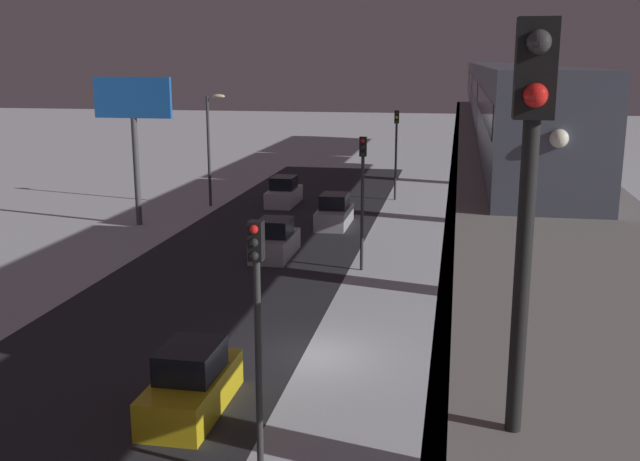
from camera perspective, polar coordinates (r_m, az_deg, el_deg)
name	(u,v)px	position (r m, az deg, el deg)	size (l,w,h in m)	color
ground_plane	(309,355)	(25.76, -0.82, -9.56)	(240.00, 240.00, 0.00)	silver
avenue_asphalt	(152,344)	(27.39, -12.76, -8.49)	(11.00, 89.81, 0.01)	#28282D
elevated_railway	(527,208)	(23.85, 15.61, 1.66)	(5.00, 89.81, 6.25)	gray
subway_train	(493,87)	(54.78, 13.15, 10.70)	(2.94, 74.07, 3.40)	#4C5160
rail_signal	(530,160)	(7.14, 15.82, 5.23)	(0.36, 0.41, 4.00)	black
sedan_silver	(334,213)	(45.10, 1.10, 1.36)	(1.80, 4.19, 1.97)	#B2B2B7
sedan_silver_2	(275,241)	(38.10, -3.48, -0.84)	(1.80, 4.09, 1.97)	#B2B2B7
sedan_yellow	(192,384)	(22.02, -9.83, -11.58)	(1.80, 4.25, 1.97)	gold
sedan_white	(284,193)	(51.92, -2.80, 2.88)	(1.80, 4.30, 1.97)	silver
traffic_light_near	(257,316)	(17.04, -4.83, -6.54)	(0.32, 0.44, 6.40)	#2D2D2D
traffic_light_mid	(363,184)	(34.91, 3.29, 3.59)	(0.32, 0.44, 6.40)	#2D2D2D
traffic_light_far	(396,142)	(53.36, 5.87, 6.79)	(0.32, 0.44, 6.40)	#2D2D2D
commercial_billboard	(133,112)	(46.00, -14.15, 8.79)	(4.80, 0.36, 8.90)	#4C4C51
street_lamp_far	(212,136)	(51.32, -8.33, 7.17)	(1.35, 0.44, 7.65)	#38383D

